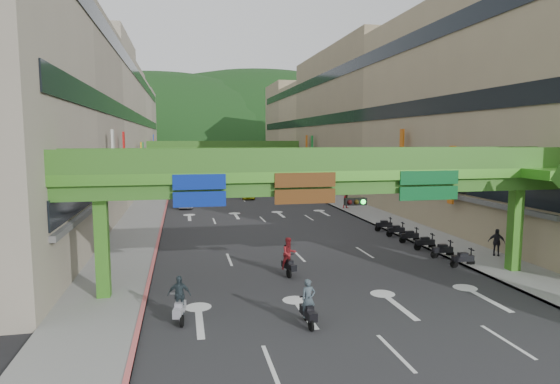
{
  "coord_description": "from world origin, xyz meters",
  "views": [
    {
      "loc": [
        -7.24,
        -16.63,
        7.58
      ],
      "look_at": [
        0.0,
        18.0,
        3.5
      ],
      "focal_mm": 30.0,
      "sensor_mm": 36.0,
      "label": 1
    }
  ],
  "objects_px": {
    "car_silver": "(186,202)",
    "car_yellow": "(248,193)",
    "overpass_near": "(350,186)",
    "scooter_rider_near": "(308,305)",
    "pedestrian_red": "(347,202)",
    "scooter_rider_mid": "(289,256)"
  },
  "relations": [
    {
      "from": "car_silver",
      "to": "car_yellow",
      "type": "xyz_separation_m",
      "value": [
        7.72,
        6.35,
        -0.02
      ]
    },
    {
      "from": "overpass_near",
      "to": "car_silver",
      "type": "bearing_deg",
      "value": 104.99
    },
    {
      "from": "scooter_rider_near",
      "to": "pedestrian_red",
      "type": "distance_m",
      "value": 31.6
    },
    {
      "from": "overpass_near",
      "to": "pedestrian_red",
      "type": "bearing_deg",
      "value": 70.31
    },
    {
      "from": "scooter_rider_near",
      "to": "pedestrian_red",
      "type": "relative_size",
      "value": 1.11
    },
    {
      "from": "car_yellow",
      "to": "pedestrian_red",
      "type": "xyz_separation_m",
      "value": [
        9.08,
        -11.19,
        0.2
      ]
    },
    {
      "from": "overpass_near",
      "to": "pedestrian_red",
      "type": "relative_size",
      "value": 16.14
    },
    {
      "from": "scooter_rider_mid",
      "to": "pedestrian_red",
      "type": "xyz_separation_m",
      "value": [
        11.38,
        22.15,
        -0.24
      ]
    },
    {
      "from": "scooter_rider_near",
      "to": "overpass_near",
      "type": "bearing_deg",
      "value": 52.89
    },
    {
      "from": "car_silver",
      "to": "pedestrian_red",
      "type": "xyz_separation_m",
      "value": [
        16.8,
        -4.84,
        0.18
      ]
    },
    {
      "from": "car_yellow",
      "to": "car_silver",
      "type": "bearing_deg",
      "value": -137.14
    },
    {
      "from": "overpass_near",
      "to": "car_silver",
      "type": "height_order",
      "value": "overpass_near"
    },
    {
      "from": "scooter_rider_near",
      "to": "pedestrian_red",
      "type": "bearing_deg",
      "value": 67.33
    },
    {
      "from": "car_silver",
      "to": "car_yellow",
      "type": "distance_m",
      "value": 10.0
    },
    {
      "from": "overpass_near",
      "to": "car_silver",
      "type": "relative_size",
      "value": 6.69
    },
    {
      "from": "overpass_near",
      "to": "scooter_rider_near",
      "type": "height_order",
      "value": "overpass_near"
    },
    {
      "from": "overpass_near",
      "to": "scooter_rider_near",
      "type": "xyz_separation_m",
      "value": [
        -3.31,
        -4.38,
        -4.32
      ]
    },
    {
      "from": "overpass_near",
      "to": "scooter_rider_near",
      "type": "bearing_deg",
      "value": -127.11
    },
    {
      "from": "scooter_rider_mid",
      "to": "car_yellow",
      "type": "height_order",
      "value": "scooter_rider_mid"
    },
    {
      "from": "scooter_rider_mid",
      "to": "car_yellow",
      "type": "distance_m",
      "value": 33.42
    },
    {
      "from": "scooter_rider_mid",
      "to": "car_yellow",
      "type": "xyz_separation_m",
      "value": [
        2.3,
        33.34,
        -0.44
      ]
    },
    {
      "from": "scooter_rider_mid",
      "to": "car_silver",
      "type": "xyz_separation_m",
      "value": [
        -5.42,
        26.99,
        -0.42
      ]
    }
  ]
}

